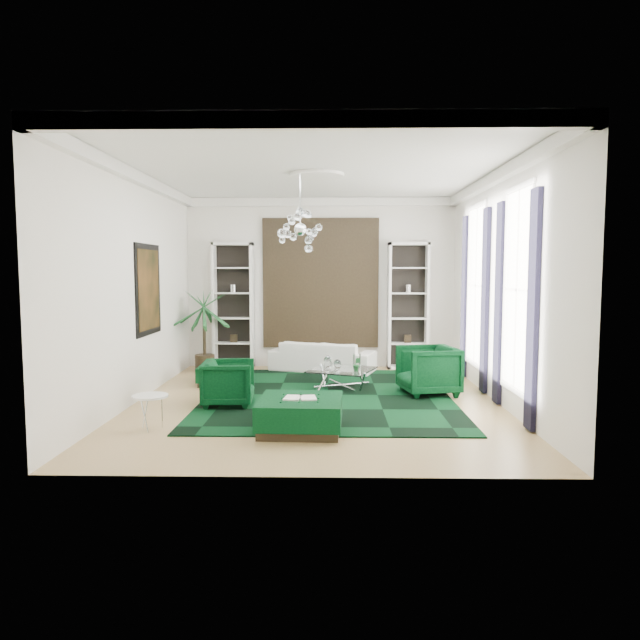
{
  "coord_description": "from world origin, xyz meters",
  "views": [
    {
      "loc": [
        0.25,
        -9.37,
        2.19
      ],
      "look_at": [
        0.05,
        0.5,
        1.33
      ],
      "focal_mm": 32.0,
      "sensor_mm": 36.0,
      "label": 1
    }
  ],
  "objects_px": {
    "armchair_right": "(428,370)",
    "palm": "(204,319)",
    "sofa": "(323,356)",
    "armchair_left": "(228,383)",
    "ottoman_front": "(300,415)",
    "ottoman_side": "(221,375)",
    "coffee_table": "(342,379)",
    "side_table": "(151,413)"
  },
  "relations": [
    {
      "from": "coffee_table",
      "to": "side_table",
      "type": "relative_size",
      "value": 2.2
    },
    {
      "from": "sofa",
      "to": "coffee_table",
      "type": "xyz_separation_m",
      "value": [
        0.39,
        -1.83,
        -0.14
      ]
    },
    {
      "from": "armchair_right",
      "to": "side_table",
      "type": "relative_size",
      "value": 1.96
    },
    {
      "from": "sofa",
      "to": "armchair_right",
      "type": "distance_m",
      "value": 2.97
    },
    {
      "from": "armchair_left",
      "to": "armchair_right",
      "type": "xyz_separation_m",
      "value": [
        3.37,
        0.9,
        0.06
      ]
    },
    {
      "from": "sofa",
      "to": "ottoman_front",
      "type": "bearing_deg",
      "value": 104.81
    },
    {
      "from": "sofa",
      "to": "ottoman_side",
      "type": "height_order",
      "value": "sofa"
    },
    {
      "from": "ottoman_side",
      "to": "palm",
      "type": "height_order",
      "value": "palm"
    },
    {
      "from": "ottoman_side",
      "to": "palm",
      "type": "distance_m",
      "value": 1.71
    },
    {
      "from": "sofa",
      "to": "palm",
      "type": "bearing_deg",
      "value": 21.67
    },
    {
      "from": "sofa",
      "to": "armchair_left",
      "type": "relative_size",
      "value": 2.73
    },
    {
      "from": "ottoman_front",
      "to": "side_table",
      "type": "relative_size",
      "value": 2.31
    },
    {
      "from": "sofa",
      "to": "side_table",
      "type": "distance_m",
      "value": 5.14
    },
    {
      "from": "sofa",
      "to": "coffee_table",
      "type": "height_order",
      "value": "sofa"
    },
    {
      "from": "sofa",
      "to": "ottoman_side",
      "type": "distance_m",
      "value": 2.43
    },
    {
      "from": "armchair_left",
      "to": "ottoman_front",
      "type": "relative_size",
      "value": 0.73
    },
    {
      "from": "coffee_table",
      "to": "palm",
      "type": "distance_m",
      "value": 3.49
    },
    {
      "from": "palm",
      "to": "armchair_right",
      "type": "bearing_deg",
      "value": -25.49
    },
    {
      "from": "sofa",
      "to": "palm",
      "type": "relative_size",
      "value": 0.97
    },
    {
      "from": "armchair_left",
      "to": "ottoman_front",
      "type": "xyz_separation_m",
      "value": [
        1.25,
        -1.44,
        -0.15
      ]
    },
    {
      "from": "ottoman_side",
      "to": "palm",
      "type": "bearing_deg",
      "value": 114.85
    },
    {
      "from": "armchair_right",
      "to": "ottoman_side",
      "type": "relative_size",
      "value": 1.17
    },
    {
      "from": "ottoman_front",
      "to": "side_table",
      "type": "distance_m",
      "value": 2.07
    },
    {
      "from": "armchair_right",
      "to": "coffee_table",
      "type": "distance_m",
      "value": 1.6
    },
    {
      "from": "sofa",
      "to": "ottoman_side",
      "type": "xyz_separation_m",
      "value": [
        -1.94,
        -1.46,
        -0.14
      ]
    },
    {
      "from": "sofa",
      "to": "armchair_left",
      "type": "bearing_deg",
      "value": 82.81
    },
    {
      "from": "side_table",
      "to": "palm",
      "type": "bearing_deg",
      "value": 93.05
    },
    {
      "from": "coffee_table",
      "to": "palm",
      "type": "relative_size",
      "value": 0.47
    },
    {
      "from": "side_table",
      "to": "armchair_right",
      "type": "bearing_deg",
      "value": 28.86
    },
    {
      "from": "armchair_left",
      "to": "ottoman_side",
      "type": "distance_m",
      "value": 1.8
    },
    {
      "from": "coffee_table",
      "to": "ottoman_front",
      "type": "bearing_deg",
      "value": -102.38
    },
    {
      "from": "palm",
      "to": "armchair_left",
      "type": "bearing_deg",
      "value": -70.63
    },
    {
      "from": "ottoman_side",
      "to": "coffee_table",
      "type": "bearing_deg",
      "value": -8.94
    },
    {
      "from": "ottoman_front",
      "to": "armchair_right",
      "type": "bearing_deg",
      "value": 47.77
    },
    {
      "from": "ottoman_side",
      "to": "ottoman_front",
      "type": "xyz_separation_m",
      "value": [
        1.71,
        -3.17,
        0.04
      ]
    },
    {
      "from": "ottoman_side",
      "to": "side_table",
      "type": "xyz_separation_m",
      "value": [
        -0.36,
        -3.14,
        0.05
      ]
    },
    {
      "from": "armchair_right",
      "to": "palm",
      "type": "height_order",
      "value": "palm"
    },
    {
      "from": "sofa",
      "to": "ottoman_side",
      "type": "relative_size",
      "value": 2.74
    },
    {
      "from": "sofa",
      "to": "side_table",
      "type": "height_order",
      "value": "sofa"
    },
    {
      "from": "palm",
      "to": "ottoman_front",
      "type": "bearing_deg",
      "value": -62.64
    },
    {
      "from": "armchair_right",
      "to": "sofa",
      "type": "bearing_deg",
      "value": -151.52
    },
    {
      "from": "armchair_left",
      "to": "ottoman_side",
      "type": "bearing_deg",
      "value": 11.19
    }
  ]
}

